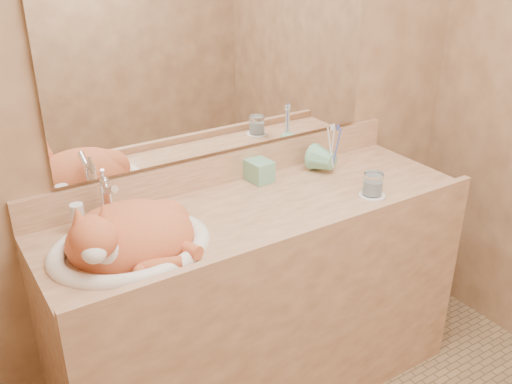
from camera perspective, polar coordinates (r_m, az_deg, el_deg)
wall_back at (r=2.14m, az=-3.52°, el=10.90°), size 2.40×0.02×2.50m
vanity_counter at (r=2.29m, az=0.47°, el=-11.08°), size 1.60×0.55×0.85m
mirror at (r=2.10m, az=-3.46°, el=14.53°), size 1.30×0.02×0.80m
sink_basin at (r=1.82m, az=-12.64°, el=-3.42°), size 0.56×0.49×0.16m
faucet at (r=1.98m, az=-14.71°, el=-0.73°), size 0.06×0.13×0.19m
cat at (r=1.81m, az=-12.81°, el=-4.10°), size 0.47×0.41×0.22m
soap_dispenser at (r=2.20m, az=1.16°, el=2.97°), size 0.09×0.09×0.19m
toothbrush_cup at (r=2.33m, az=7.69°, el=2.87°), size 0.14×0.14×0.10m
toothbrushes at (r=2.30m, az=7.80°, el=4.65°), size 0.04×0.04×0.22m
saucer at (r=2.18m, az=11.51°, el=-0.36°), size 0.10×0.10×0.01m
water_glass at (r=2.16m, az=11.62°, el=0.78°), size 0.07×0.07×0.09m
lotion_bottle at (r=1.96m, az=-17.36°, el=-2.58°), size 0.04×0.04×0.11m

